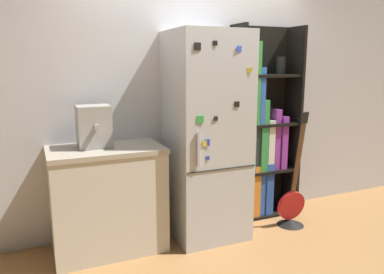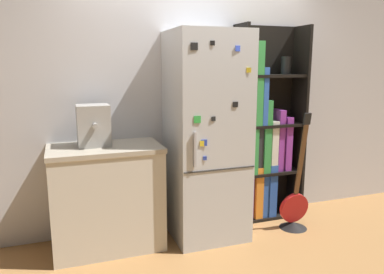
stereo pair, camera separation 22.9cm
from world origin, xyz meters
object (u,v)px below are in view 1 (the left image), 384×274
Objects in this scene: guitar at (291,209)px; bookshelf at (258,136)px; refrigerator at (206,137)px; espresso_machine at (94,127)px.

bookshelf is at bearing 114.19° from guitar.
refrigerator is 1.21m from guitar.
refrigerator is at bearing -164.45° from bookshelf.
refrigerator is 1.03m from espresso_machine.
guitar is at bearing -8.83° from espresso_machine.
bookshelf reaches higher than guitar.
bookshelf is at bearing 15.55° from refrigerator.
espresso_machine reaches higher than guitar.
refrigerator is 0.96× the size of bookshelf.
espresso_machine is 2.14m from guitar.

